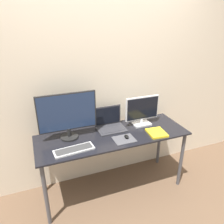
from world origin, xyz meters
name	(u,v)px	position (x,y,z in m)	size (l,w,h in m)	color
ground_plane	(122,204)	(0.00, 0.00, 0.00)	(12.00, 12.00, 0.00)	brown
wall_back	(102,84)	(0.00, 0.66, 1.25)	(7.00, 0.05, 2.50)	beige
desk	(113,141)	(0.00, 0.30, 0.67)	(1.70, 0.59, 0.76)	black
monitor_left	(67,115)	(-0.47, 0.40, 1.04)	(0.61, 0.19, 0.51)	black
monitor_right	(142,111)	(0.42, 0.40, 0.94)	(0.42, 0.15, 0.36)	silver
laptop	(110,123)	(0.02, 0.45, 0.82)	(0.32, 0.25, 0.25)	#333338
keyboard	(74,150)	(-0.47, 0.14, 0.77)	(0.41, 0.17, 0.02)	silver
mousepad	(124,139)	(0.07, 0.15, 0.76)	(0.23, 0.19, 0.00)	#47474C
mouse	(126,137)	(0.11, 0.16, 0.78)	(0.04, 0.07, 0.03)	black
book	(157,133)	(0.47, 0.13, 0.77)	(0.21, 0.24, 0.02)	yellow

